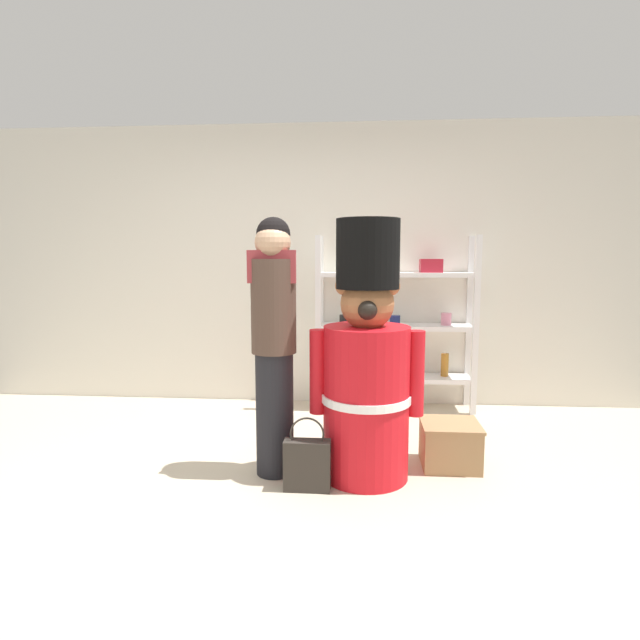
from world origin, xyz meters
TOP-DOWN VIEW (x-y plane):
  - ground_plane at (0.00, 0.00)m, footprint 6.40×6.40m
  - back_wall at (0.00, 2.20)m, footprint 6.40×0.12m
  - merchandise_shelf at (0.78, 1.98)m, footprint 1.43×0.35m
  - teddy_bear_guard at (0.51, 0.46)m, footprint 0.71×0.56m
  - person_shopper at (-0.08, 0.46)m, footprint 0.30×0.28m
  - shopping_bag at (0.16, 0.23)m, footprint 0.28×0.11m
  - display_crate at (1.07, 0.67)m, footprint 0.38×0.37m

SIDE VIEW (x-z plane):
  - ground_plane at x=0.00m, z-range 0.00..0.00m
  - display_crate at x=1.07m, z-range 0.00..0.30m
  - shopping_bag at x=0.16m, z-range -0.06..0.39m
  - teddy_bear_guard at x=0.51m, z-range -0.11..1.50m
  - merchandise_shelf at x=0.78m, z-range 0.01..1.59m
  - person_shopper at x=-0.08m, z-range 0.07..1.71m
  - back_wall at x=0.00m, z-range 0.00..2.60m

